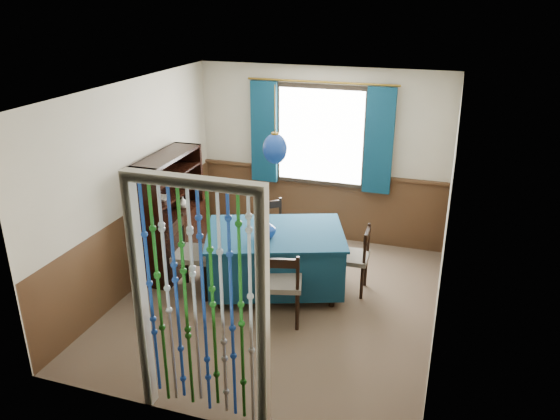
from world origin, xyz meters
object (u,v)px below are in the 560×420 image
(dining_table, at_px, (275,257))
(chair_right, at_px, (354,258))
(chair_left, at_px, (192,254))
(sideboard, at_px, (172,229))
(vase_table, at_px, (266,229))
(bowl_shelf, at_px, (162,198))
(pendant_lamp, at_px, (275,148))
(chair_far, at_px, (271,232))
(chair_near, at_px, (281,284))
(vase_sideboard, at_px, (183,202))

(dining_table, relative_size, chair_right, 2.26)
(dining_table, distance_m, chair_left, 1.00)
(sideboard, distance_m, vase_table, 1.48)
(dining_table, relative_size, bowl_shelf, 9.25)
(chair_right, xyz_separation_m, sideboard, (-2.37, -0.14, 0.10))
(dining_table, height_order, pendant_lamp, pendant_lamp)
(chair_left, bearing_deg, chair_far, 138.15)
(chair_right, distance_m, bowl_shelf, 2.44)
(chair_right, xyz_separation_m, vase_table, (-0.96, -0.45, 0.44))
(chair_near, bearing_deg, vase_sideboard, 133.98)
(dining_table, height_order, chair_near, chair_near)
(dining_table, bearing_deg, pendant_lamp, -130.47)
(chair_far, height_order, sideboard, sideboard)
(vase_sideboard, bearing_deg, vase_table, -21.64)
(vase_sideboard, bearing_deg, dining_table, -14.46)
(dining_table, bearing_deg, bowl_shelf, 166.09)
(sideboard, height_order, bowl_shelf, sideboard)
(chair_near, distance_m, bowl_shelf, 1.87)
(bowl_shelf, bearing_deg, sideboard, 101.91)
(pendant_lamp, relative_size, vase_table, 4.00)
(dining_table, height_order, vase_table, vase_table)
(dining_table, height_order, bowl_shelf, bowl_shelf)
(chair_right, bearing_deg, vase_sideboard, 85.67)
(chair_left, relative_size, sideboard, 0.61)
(vase_table, bearing_deg, pendant_lamp, 72.44)
(pendant_lamp, relative_size, vase_sideboard, 5.21)
(chair_far, bearing_deg, chair_right, 126.08)
(bowl_shelf, xyz_separation_m, vase_sideboard, (0.00, 0.51, -0.23))
(bowl_shelf, bearing_deg, chair_far, 34.98)
(chair_far, distance_m, vase_table, 0.94)
(sideboard, relative_size, vase_table, 7.13)
(chair_near, xyz_separation_m, bowl_shelf, (-1.69, 0.51, 0.62))
(dining_table, xyz_separation_m, chair_left, (-0.94, -0.35, 0.05))
(chair_far, distance_m, chair_left, 1.19)
(dining_table, height_order, chair_far, chair_far)
(pendant_lamp, bearing_deg, sideboard, 174.72)
(chair_near, relative_size, vase_sideboard, 5.30)
(chair_left, relative_size, bowl_shelf, 4.61)
(chair_left, height_order, chair_right, chair_left)
(chair_near, bearing_deg, sideboard, 140.72)
(chair_near, xyz_separation_m, pendant_lamp, (-0.29, 0.66, 1.33))
(dining_table, xyz_separation_m, vase_table, (-0.05, -0.17, 0.44))
(dining_table, relative_size, sideboard, 1.22)
(sideboard, distance_m, pendant_lamp, 1.93)
(bowl_shelf, bearing_deg, pendant_lamp, 6.00)
(chair_right, relative_size, vase_sideboard, 5.01)
(chair_far, xyz_separation_m, vase_table, (0.22, -0.82, 0.42))
(sideboard, bearing_deg, pendant_lamp, -6.17)
(chair_right, distance_m, pendant_lamp, 1.65)
(chair_near, relative_size, chair_far, 1.02)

